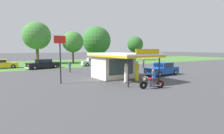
% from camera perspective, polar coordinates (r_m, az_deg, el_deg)
% --- Properties ---
extents(ground_plane, '(300.00, 300.00, 0.00)m').
position_cam_1_polar(ground_plane, '(17.24, 10.24, -5.40)').
color(ground_plane, '#424247').
extents(grass_verge_strip, '(120.00, 24.00, 0.01)m').
position_cam_1_polar(grass_verge_strip, '(44.09, -17.11, 1.08)').
color(grass_verge_strip, '#477A33').
rests_on(grass_verge_strip, ground).
extents(service_station_kiosk, '(4.54, 7.63, 3.23)m').
position_cam_1_polar(service_station_kiosk, '(20.74, 1.02, 1.13)').
color(service_station_kiosk, silver).
rests_on(service_station_kiosk, ground).
extents(gas_pump_nearside, '(0.44, 0.44, 1.87)m').
position_cam_1_polar(gas_pump_nearside, '(18.06, 4.25, -2.09)').
color(gas_pump_nearside, slate).
rests_on(gas_pump_nearside, ground).
extents(gas_pump_offside, '(0.44, 0.44, 2.03)m').
position_cam_1_polar(gas_pump_offside, '(18.90, 7.62, -1.54)').
color(gas_pump_offside, slate).
rests_on(gas_pump_offside, ground).
extents(motorcycle_with_rider, '(2.11, 0.87, 1.58)m').
position_cam_1_polar(motorcycle_with_rider, '(15.75, 12.16, -4.06)').
color(motorcycle_with_rider, black).
rests_on(motorcycle_with_rider, ground).
extents(featured_classic_sedan, '(5.03, 2.24, 1.55)m').
position_cam_1_polar(featured_classic_sedan, '(24.19, 14.99, -0.67)').
color(featured_classic_sedan, '#19479E').
rests_on(featured_classic_sedan, ground).
extents(parked_car_back_row_centre_left, '(5.16, 2.63, 1.54)m').
position_cam_1_polar(parked_car_back_row_centre_left, '(36.09, -5.48, 1.48)').
color(parked_car_back_row_centre_left, '#B7B7BC').
rests_on(parked_car_back_row_centre_left, ground).
extents(parked_car_second_row_spare, '(4.85, 1.91, 1.50)m').
position_cam_1_polar(parked_car_second_row_spare, '(36.22, -30.44, 0.73)').
color(parked_car_second_row_spare, gold).
rests_on(parked_car_second_row_spare, ground).
extents(parked_car_back_row_centre_right, '(5.12, 2.64, 1.55)m').
position_cam_1_polar(parked_car_back_row_centre_right, '(44.00, 3.95, 2.21)').
color(parked_car_back_row_centre_right, black).
rests_on(parked_car_back_row_centre_right, ground).
extents(parked_car_back_row_far_left, '(5.48, 2.81, 1.54)m').
position_cam_1_polar(parked_car_back_row_far_left, '(32.95, -20.17, 0.79)').
color(parked_car_back_row_far_left, black).
rests_on(parked_car_back_row_far_left, ground).
extents(bystander_chatting_near_pumps, '(0.34, 0.34, 1.63)m').
position_cam_1_polar(bystander_chatting_near_pumps, '(26.65, -12.71, 0.26)').
color(bystander_chatting_near_pumps, brown).
rests_on(bystander_chatting_near_pumps, ground).
extents(bystander_standing_back_lot, '(0.34, 0.34, 1.63)m').
position_cam_1_polar(bystander_standing_back_lot, '(32.70, 9.50, 1.28)').
color(bystander_standing_back_lot, '#2D3351').
rests_on(bystander_standing_back_lot, ground).
extents(tree_oak_centre, '(7.49, 7.49, 9.15)m').
position_cam_1_polar(tree_oak_centre, '(50.22, -4.91, 7.89)').
color(tree_oak_centre, brown).
rests_on(tree_oak_centre, ground).
extents(tree_oak_far_left, '(4.57, 4.57, 6.81)m').
position_cam_1_polar(tree_oak_far_left, '(54.94, 7.03, 6.81)').
color(tree_oak_far_left, brown).
rests_on(tree_oak_far_left, ground).
extents(tree_oak_distant_spare, '(6.02, 6.02, 9.12)m').
position_cam_1_polar(tree_oak_distant_spare, '(44.50, -21.88, 8.80)').
color(tree_oak_distant_spare, brown).
rests_on(tree_oak_distant_spare, ground).
extents(tree_oak_far_right, '(4.83, 4.83, 7.27)m').
position_cam_1_polar(tree_oak_far_right, '(44.36, -11.79, 7.49)').
color(tree_oak_far_right, brown).
rests_on(tree_oak_far_right, ground).
extents(roadside_pole_sign, '(1.10, 0.12, 4.44)m').
position_cam_1_polar(roadside_pole_sign, '(18.03, -15.47, 4.74)').
color(roadside_pole_sign, black).
rests_on(roadside_pole_sign, ground).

